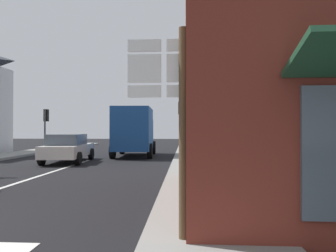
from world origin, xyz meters
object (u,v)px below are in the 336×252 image
at_px(sedan_far, 68,148).
at_px(route_sign_post, 184,110).
at_px(traffic_light_far_right, 180,115).
at_px(traffic_light_far_left, 46,121).
at_px(delivery_truck, 134,130).

height_order(sedan_far, route_sign_post, route_sign_post).
relative_size(sedan_far, route_sign_post, 1.36).
bearing_deg(sedan_far, traffic_light_far_right, 47.00).
bearing_deg(traffic_light_far_left, traffic_light_far_right, -0.48).
relative_size(sedan_far, traffic_light_far_right, 1.17).
bearing_deg(traffic_light_far_right, route_sign_post, -88.88).
distance_m(route_sign_post, traffic_light_far_right, 17.11).
height_order(route_sign_post, traffic_light_far_right, traffic_light_far_right).
distance_m(sedan_far, route_sign_post, 12.55).
bearing_deg(route_sign_post, delivery_truck, 102.55).
relative_size(route_sign_post, traffic_light_far_right, 0.86).
relative_size(delivery_truck, traffic_light_far_right, 1.37).
bearing_deg(sedan_far, route_sign_post, -60.76).
xyz_separation_m(delivery_truck, route_sign_post, (3.23, -14.51, 0.35)).
bearing_deg(traffic_light_far_left, delivery_truck, -20.57).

